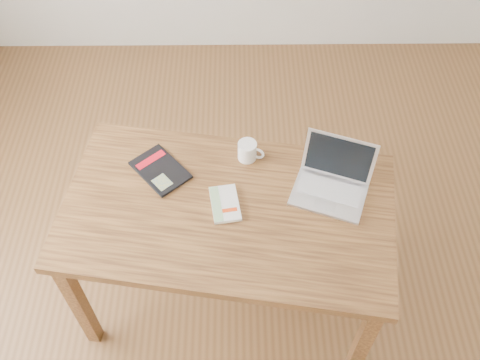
{
  "coord_description": "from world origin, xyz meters",
  "views": [
    {
      "loc": [
        -0.1,
        -1.23,
        2.48
      ],
      "look_at": [
        -0.08,
        0.05,
        0.85
      ],
      "focal_mm": 40.0,
      "sensor_mm": 36.0,
      "label": 1
    }
  ],
  "objects_px": {
    "white_guidebook": "(225,204)",
    "coffee_mug": "(248,151)",
    "black_guidebook": "(160,170)",
    "laptop": "(332,181)",
    "desk": "(228,220)"
  },
  "relations": [
    {
      "from": "laptop",
      "to": "coffee_mug",
      "type": "distance_m",
      "value": 0.38
    },
    {
      "from": "black_guidebook",
      "to": "coffee_mug",
      "type": "distance_m",
      "value": 0.38
    },
    {
      "from": "laptop",
      "to": "coffee_mug",
      "type": "bearing_deg",
      "value": 174.51
    },
    {
      "from": "desk",
      "to": "black_guidebook",
      "type": "bearing_deg",
      "value": 155.15
    },
    {
      "from": "white_guidebook",
      "to": "black_guidebook",
      "type": "xyz_separation_m",
      "value": [
        -0.27,
        0.18,
        -0.0
      ]
    },
    {
      "from": "white_guidebook",
      "to": "laptop",
      "type": "height_order",
      "value": "laptop"
    },
    {
      "from": "desk",
      "to": "laptop",
      "type": "relative_size",
      "value": 3.96
    },
    {
      "from": "desk",
      "to": "laptop",
      "type": "distance_m",
      "value": 0.45
    },
    {
      "from": "white_guidebook",
      "to": "laptop",
      "type": "relative_size",
      "value": 0.53
    },
    {
      "from": "black_guidebook",
      "to": "coffee_mug",
      "type": "bearing_deg",
      "value": -30.26
    },
    {
      "from": "laptop",
      "to": "coffee_mug",
      "type": "height_order",
      "value": "laptop"
    },
    {
      "from": "white_guidebook",
      "to": "laptop",
      "type": "distance_m",
      "value": 0.44
    },
    {
      "from": "white_guidebook",
      "to": "laptop",
      "type": "bearing_deg",
      "value": 2.0
    },
    {
      "from": "black_guidebook",
      "to": "white_guidebook",
      "type": "bearing_deg",
      "value": -74.07
    },
    {
      "from": "white_guidebook",
      "to": "coffee_mug",
      "type": "bearing_deg",
      "value": 59.96
    }
  ]
}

